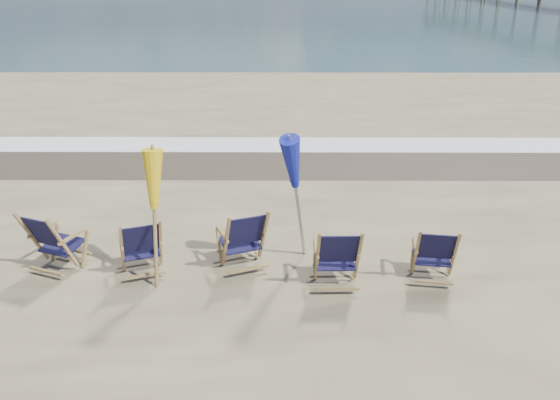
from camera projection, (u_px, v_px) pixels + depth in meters
The scene contains 9 objects.
surf_foam at pixel (281, 144), 14.83m from camera, with size 200.00×1.40×0.01m, color silver.
wet_sand_strip at pixel (281, 162), 13.44m from camera, with size 200.00×2.60×0.00m, color #42362A.
beach_chair_0 at pixel (63, 246), 8.14m from camera, with size 0.68×0.77×1.07m, color black, non-canonical shape.
beach_chair_1 at pixel (161, 245), 8.25m from camera, with size 0.64×0.72×1.00m, color black, non-canonical shape.
beach_chair_2 at pixel (264, 237), 8.41m from camera, with size 0.69×0.77×1.07m, color black, non-canonical shape.
beach_chair_3 at pixel (358, 259), 7.80m from camera, with size 0.67×0.75×1.05m, color black, non-canonical shape.
beach_chair_4 at pixel (454, 257), 7.94m from camera, with size 0.62×0.70×0.97m, color black, non-canonical shape.
umbrella_yellow at pixel (151, 188), 7.59m from camera, with size 0.30×0.30×2.05m.
umbrella_blue at pixel (299, 158), 8.03m from camera, with size 0.30×0.30×2.33m.
Camera 1 is at (0.05, -5.97, 4.30)m, focal length 35.00 mm.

